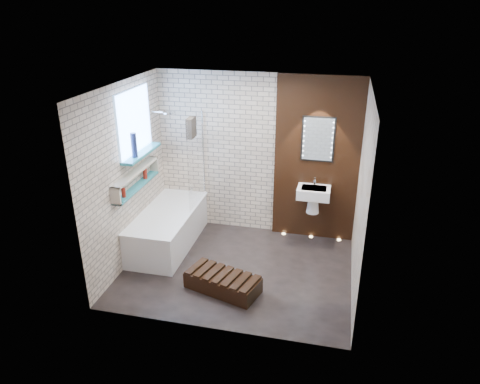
% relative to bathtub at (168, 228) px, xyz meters
% --- Properties ---
extents(ground, '(3.20, 3.20, 0.00)m').
position_rel_bathtub_xyz_m(ground, '(1.22, -0.45, -0.29)').
color(ground, black).
rests_on(ground, ground).
extents(room_shell, '(3.24, 3.20, 2.60)m').
position_rel_bathtub_xyz_m(room_shell, '(1.22, -0.45, 1.01)').
color(room_shell, '#B2A08D').
rests_on(room_shell, ground).
extents(walnut_panel, '(1.30, 0.06, 2.60)m').
position_rel_bathtub_xyz_m(walnut_panel, '(2.17, 0.82, 1.01)').
color(walnut_panel, black).
rests_on(walnut_panel, ground).
extents(clerestory_window, '(0.18, 1.00, 0.94)m').
position_rel_bathtub_xyz_m(clerestory_window, '(-0.34, -0.10, 1.61)').
color(clerestory_window, '#7FADE0').
rests_on(clerestory_window, room_shell).
extents(display_niche, '(0.14, 1.30, 0.26)m').
position_rel_bathtub_xyz_m(display_niche, '(-0.31, -0.30, 0.91)').
color(display_niche, teal).
rests_on(display_niche, room_shell).
extents(bathtub, '(0.79, 1.74, 0.70)m').
position_rel_bathtub_xyz_m(bathtub, '(0.00, 0.00, 0.00)').
color(bathtub, white).
rests_on(bathtub, ground).
extents(bath_screen, '(0.01, 0.78, 1.40)m').
position_rel_bathtub_xyz_m(bath_screen, '(0.35, 0.44, 0.99)').
color(bath_screen, white).
rests_on(bath_screen, bathtub).
extents(towel, '(0.09, 0.23, 0.30)m').
position_rel_bathtub_xyz_m(towel, '(0.35, 0.28, 1.56)').
color(towel, black).
rests_on(towel, bath_screen).
extents(shower_head, '(0.18, 0.18, 0.02)m').
position_rel_bathtub_xyz_m(shower_head, '(-0.08, 0.50, 1.71)').
color(shower_head, silver).
rests_on(shower_head, room_shell).
extents(washbasin, '(0.50, 0.36, 0.58)m').
position_rel_bathtub_xyz_m(washbasin, '(2.17, 0.62, 0.50)').
color(washbasin, white).
rests_on(washbasin, walnut_panel).
extents(led_mirror, '(0.50, 0.02, 0.70)m').
position_rel_bathtub_xyz_m(led_mirror, '(2.17, 0.78, 1.36)').
color(led_mirror, black).
rests_on(led_mirror, walnut_panel).
extents(walnut_step, '(1.06, 0.70, 0.22)m').
position_rel_bathtub_xyz_m(walnut_step, '(1.15, -0.98, -0.18)').
color(walnut_step, black).
rests_on(walnut_step, ground).
extents(niche_bottles, '(0.06, 0.76, 0.15)m').
position_rel_bathtub_xyz_m(niche_bottles, '(-0.31, -0.30, 0.88)').
color(niche_bottles, maroon).
rests_on(niche_bottles, display_niche).
extents(sill_vases, '(0.08, 0.08, 0.35)m').
position_rel_bathtub_xyz_m(sill_vases, '(-0.28, -0.33, 1.43)').
color(sill_vases, '#151C3B').
rests_on(sill_vases, clerestory_window).
extents(floor_uplights, '(0.96, 0.06, 0.01)m').
position_rel_bathtub_xyz_m(floor_uplights, '(2.17, 0.75, -0.29)').
color(floor_uplights, '#FFD899').
rests_on(floor_uplights, ground).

